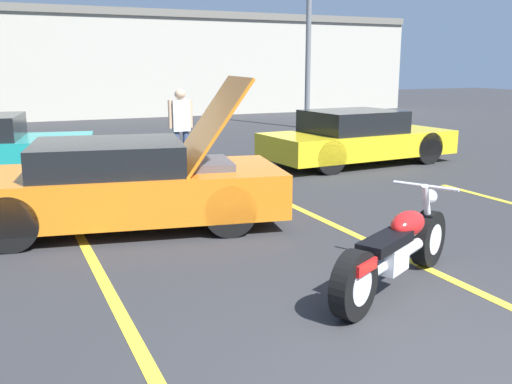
# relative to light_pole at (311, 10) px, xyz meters

# --- Properties ---
(parking_stripe_foreground) EXTENTS (0.12, 5.62, 0.01)m
(parking_stripe_foreground) POSITION_rel_light_pole_xyz_m (-9.13, -12.34, -3.97)
(parking_stripe_foreground) COLOR yellow
(parking_stripe_foreground) RESTS_ON ground
(parking_stripe_middle) EXTENTS (0.12, 5.62, 0.01)m
(parking_stripe_middle) POSITION_rel_light_pole_xyz_m (-5.87, -12.34, -3.97)
(parking_stripe_middle) COLOR yellow
(parking_stripe_middle) RESTS_ON ground
(far_building) EXTENTS (32.00, 4.20, 4.40)m
(far_building) POSITION_rel_light_pole_xyz_m (-7.19, 8.31, -1.63)
(far_building) COLOR #B2AD9E
(far_building) RESTS_ON ground
(light_pole) EXTENTS (1.21, 0.28, 7.18)m
(light_pole) POSITION_rel_light_pole_xyz_m (0.00, 0.00, 0.00)
(light_pole) COLOR slate
(light_pole) RESTS_ON ground
(motorcycle) EXTENTS (2.13, 1.24, 0.94)m
(motorcycle) POSITION_rel_light_pole_xyz_m (-6.55, -13.17, -3.59)
(motorcycle) COLOR black
(motorcycle) RESTS_ON ground
(show_car_hood_open) EXTENTS (4.49, 2.52, 2.00)m
(show_car_hood_open) POSITION_rel_light_pole_xyz_m (-8.49, -9.86, -3.38)
(show_car_hood_open) COLOR orange
(show_car_hood_open) RESTS_ON ground
(parked_car_right_row) EXTENTS (4.39, 2.06, 1.19)m
(parked_car_right_row) POSITION_rel_light_pole_xyz_m (-2.72, -6.88, -3.40)
(parked_car_right_row) COLOR yellow
(parked_car_right_row) RESTS_ON ground
(spectator_by_show_car) EXTENTS (0.52, 0.22, 1.68)m
(spectator_by_show_car) POSITION_rel_light_pole_xyz_m (-6.49, -5.99, -2.97)
(spectator_by_show_car) COLOR #38476B
(spectator_by_show_car) RESTS_ON ground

